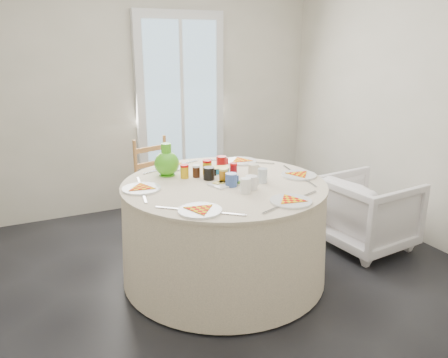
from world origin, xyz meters
name	(u,v)px	position (x,y,z in m)	size (l,w,h in m)	color
floor	(226,287)	(0.00, 0.00, 0.00)	(4.00, 4.00, 0.00)	black
wall_back	(143,89)	(0.00, 2.00, 1.30)	(4.00, 0.02, 2.60)	#BCB5A3
wall_right	(435,100)	(2.00, 0.00, 1.30)	(0.02, 4.00, 2.60)	#BCB5A3
glass_door	(181,111)	(0.40, 1.95, 1.05)	(1.00, 0.08, 2.10)	silver
table	(224,231)	(0.07, 0.17, 0.38)	(1.57, 1.57, 0.80)	#F9E2BA
wooden_chair	(160,182)	(-0.07, 1.32, 0.47)	(0.40, 0.38, 0.89)	tan
armchair	(368,206)	(1.45, 0.09, 0.39)	(0.70, 0.65, 0.72)	white
place_settings	(224,183)	(0.07, 0.17, 0.77)	(1.49, 1.49, 0.03)	white
jar_cluster	(208,171)	(0.03, 0.37, 0.82)	(0.43, 0.22, 0.13)	#9C4B15
butter_tub	(220,171)	(0.15, 0.42, 0.79)	(0.13, 0.09, 0.05)	#146C9D
green_pitcher	(167,163)	(-0.25, 0.54, 0.87)	(0.19, 0.19, 0.25)	#48B31D
cheese_platter	(226,184)	(0.07, 0.13, 0.77)	(0.24, 0.16, 0.03)	silver
mugs_glasses	(237,176)	(0.18, 0.17, 0.81)	(0.64, 0.64, 0.12)	gray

